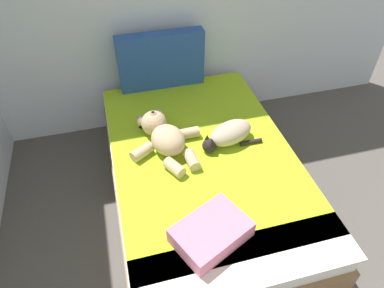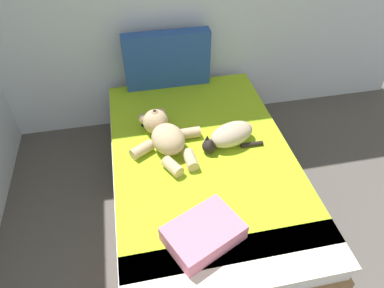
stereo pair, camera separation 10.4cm
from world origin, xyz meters
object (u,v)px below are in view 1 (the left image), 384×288
Objects in this scene: teddy_bear at (164,136)px; cell_phone at (150,128)px; cat at (229,134)px; patterned_cushion at (161,61)px; throw_pillow at (211,232)px; bed at (203,176)px.

teddy_bear is 3.96× the size of cell_phone.
cat is 0.46m from teddy_bear.
patterned_cushion is 1.58m from throw_pillow.
teddy_bear is at bearing 146.82° from bed.
cell_phone is at bearing 99.37° from throw_pillow.
throw_pillow is (-0.35, -0.73, -0.02)m from cat.
patterned_cushion is 1.79× the size of throw_pillow.
cat is 2.80× the size of cell_phone.
patterned_cushion is 4.55× the size of cell_phone.
throw_pillow is at bearing -80.63° from cell_phone.
throw_pillow is (-0.15, -0.65, 0.29)m from bed.
patterned_cushion is at bearing 88.43° from throw_pillow.
teddy_bear is 0.23m from cell_phone.
cell_phone is at bearing 130.67° from bed.
cell_phone is at bearing 109.17° from teddy_bear.
cat reaches higher than bed.
patterned_cushion is at bearing 96.47° from bed.
patterned_cushion is 0.79m from teddy_bear.
cell_phone is 0.39× the size of throw_pillow.
throw_pillow is at bearing -102.69° from bed.
teddy_bear is (-0.45, 0.08, 0.01)m from cat.
cat is 0.60m from cell_phone.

